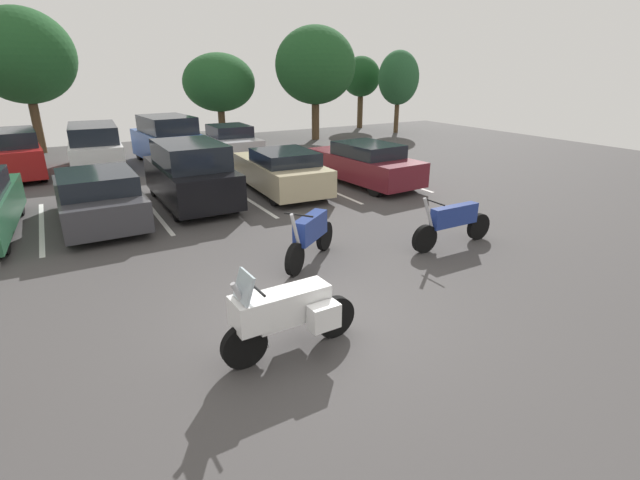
# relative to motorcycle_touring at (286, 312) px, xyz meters

# --- Properties ---
(ground) EXTENTS (44.00, 44.00, 0.10)m
(ground) POSITION_rel_motorcycle_touring_xyz_m (0.74, 0.60, -0.71)
(ground) COLOR #423F3F
(motorcycle_touring) EXTENTS (2.15, 0.94, 1.41)m
(motorcycle_touring) POSITION_rel_motorcycle_touring_xyz_m (0.00, 0.00, 0.00)
(motorcycle_touring) COLOR black
(motorcycle_touring) RESTS_ON ground
(motorcycle_second) EXTENTS (1.80, 1.38, 1.31)m
(motorcycle_second) POSITION_rel_motorcycle_touring_xyz_m (1.91, 2.79, -0.06)
(motorcycle_second) COLOR black
(motorcycle_second) RESTS_ON ground
(motorcycle_third) EXTENTS (2.34, 0.62, 1.29)m
(motorcycle_third) POSITION_rel_motorcycle_touring_xyz_m (5.20, 2.00, -0.10)
(motorcycle_third) COLOR black
(motorcycle_third) RESTS_ON ground
(parking_stripes) EXTENTS (17.07, 4.82, 0.01)m
(parking_stripes) POSITION_rel_motorcycle_touring_xyz_m (-0.27, 8.28, -0.66)
(parking_stripes) COLOR silver
(parking_stripes) RESTS_ON ground
(car_charcoal) EXTENTS (1.96, 4.45, 1.42)m
(car_charcoal) POSITION_rel_motorcycle_touring_xyz_m (-1.67, 7.89, 0.03)
(car_charcoal) COLOR #38383D
(car_charcoal) RESTS_ON ground
(car_black) EXTENTS (1.87, 4.35, 1.87)m
(car_black) POSITION_rel_motorcycle_touring_xyz_m (0.94, 8.44, 0.25)
(car_black) COLOR black
(car_black) RESTS_ON ground
(car_champagne) EXTENTS (2.07, 4.49, 1.42)m
(car_champagne) POSITION_rel_motorcycle_touring_xyz_m (3.89, 8.44, 0.04)
(car_champagne) COLOR #C1B289
(car_champagne) RESTS_ON ground
(car_maroon) EXTENTS (2.07, 4.73, 1.45)m
(car_maroon) POSITION_rel_motorcycle_touring_xyz_m (6.91, 8.03, 0.06)
(car_maroon) COLOR maroon
(car_maroon) RESTS_ON ground
(car_far_red) EXTENTS (2.11, 4.46, 1.75)m
(car_far_red) POSITION_rel_motorcycle_touring_xyz_m (-3.84, 15.43, 0.20)
(car_far_red) COLOR maroon
(car_far_red) RESTS_ON ground
(car_far_white) EXTENTS (2.11, 4.83, 1.81)m
(car_far_white) POSITION_rel_motorcycle_touring_xyz_m (-1.02, 15.30, 0.24)
(car_far_white) COLOR white
(car_far_white) RESTS_ON ground
(car_far_blue) EXTENTS (2.35, 4.52, 1.98)m
(car_far_blue) POSITION_rel_motorcycle_touring_xyz_m (1.81, 15.27, 0.30)
(car_far_blue) COLOR #2D519E
(car_far_blue) RESTS_ON ground
(car_far_silver) EXTENTS (1.85, 4.43, 1.41)m
(car_far_silver) POSITION_rel_motorcycle_touring_xyz_m (4.63, 15.63, 0.01)
(car_far_silver) COLOR #B7B7BC
(car_far_silver) RESTS_ON ground
(tree_left) EXTENTS (3.96, 3.96, 4.64)m
(tree_left) POSITION_rel_motorcycle_touring_xyz_m (6.15, 21.17, 2.40)
(tree_left) COLOR #4C3823
(tree_left) RESTS_ON ground
(tree_far_right) EXTENTS (4.35, 4.35, 5.99)m
(tree_far_right) POSITION_rel_motorcycle_touring_xyz_m (10.64, 18.24, 3.28)
(tree_far_right) COLOR #4C3823
(tree_far_right) RESTS_ON ground
(tree_center_left) EXTENTS (4.47, 4.47, 6.42)m
(tree_center_left) POSITION_rel_motorcycle_touring_xyz_m (-2.96, 20.89, 3.67)
(tree_center_left) COLOR #4C3823
(tree_center_left) RESTS_ON ground
(tree_center) EXTENTS (2.50, 2.50, 4.55)m
(tree_center) POSITION_rel_motorcycle_touring_xyz_m (15.82, 21.41, 2.58)
(tree_center) COLOR #4C3823
(tree_center) RESTS_ON ground
(tree_far_left) EXTENTS (2.45, 2.45, 4.84)m
(tree_far_left) POSITION_rel_motorcycle_touring_xyz_m (16.43, 18.27, 2.58)
(tree_far_left) COLOR #4C3823
(tree_far_left) RESTS_ON ground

